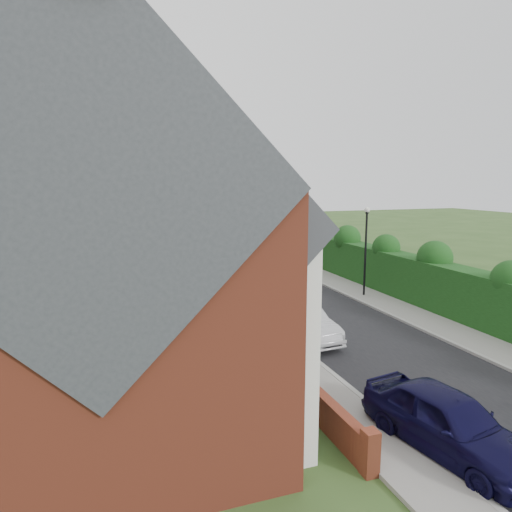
{
  "coord_description": "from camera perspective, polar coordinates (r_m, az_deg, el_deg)",
  "views": [
    {
      "loc": [
        -10.9,
        -18.06,
        6.66
      ],
      "look_at": [
        -2.1,
        7.11,
        2.2
      ],
      "focal_mm": 32.0,
      "sensor_mm": 36.0,
      "label": 1
    }
  ],
  "objects": [
    {
      "name": "pavement_hedge_side",
      "position": [
        33.14,
        7.11,
        -2.07
      ],
      "size": [
        2.2,
        58.0,
        0.12
      ],
      "primitive_type": "cube",
      "color": "gray",
      "rests_on": "ground"
    },
    {
      "name": "road",
      "position": [
        31.58,
        0.41,
        -2.66
      ],
      "size": [
        6.0,
        58.0,
        0.02
      ],
      "primitive_type": "cube",
      "color": "black",
      "rests_on": "ground"
    },
    {
      "name": "car_grey",
      "position": [
        52.0,
        -9.26,
        2.79
      ],
      "size": [
        2.88,
        5.1,
        1.39
      ],
      "primitive_type": "imported",
      "rotation": [
        0.0,
        0.0,
        -0.2
      ],
      "color": "#4F5356",
      "rests_on": "ground"
    },
    {
      "name": "tree_far_left",
      "position": [
        58.73,
        -11.32,
        8.39
      ],
      "size": [
        7.14,
        6.8,
        9.29
      ],
      "color": "#332316",
      "rests_on": "ground"
    },
    {
      "name": "ground",
      "position": [
        22.12,
        11.41,
        -8.22
      ],
      "size": [
        140.0,
        140.0,
        0.0
      ],
      "primitive_type": "plane",
      "color": "#2D4C1E",
      "rests_on": "ground"
    },
    {
      "name": "car_black",
      "position": [
        57.22,
        -10.2,
        3.46
      ],
      "size": [
        2.48,
        4.89,
        1.59
      ],
      "primitive_type": "imported",
      "rotation": [
        0.0,
        0.0,
        -0.13
      ],
      "color": "black",
      "rests_on": "ground"
    },
    {
      "name": "pavement_house_side",
      "position": [
        30.51,
        -6.42,
        -3.06
      ],
      "size": [
        1.7,
        58.0,
        0.12
      ],
      "primitive_type": "cube",
      "color": "gray",
      "rests_on": "ground"
    },
    {
      "name": "car_navy",
      "position": [
        12.85,
        22.85,
        -18.49
      ],
      "size": [
        2.59,
        4.86,
        1.57
      ],
      "primitive_type": "imported",
      "rotation": [
        0.0,
        0.0,
        0.17
      ],
      "color": "black",
      "rests_on": "ground"
    },
    {
      "name": "car_green",
      "position": [
        32.4,
        -3.53,
        -1.1
      ],
      "size": [
        2.39,
        4.41,
        1.42
      ],
      "primitive_type": "imported",
      "rotation": [
        0.0,
        0.0,
        0.18
      ],
      "color": "black",
      "rests_on": "ground"
    },
    {
      "name": "tree_far_right",
      "position": [
        61.81,
        -5.98,
        9.12
      ],
      "size": [
        7.98,
        7.6,
        10.31
      ],
      "color": "#332316",
      "rests_on": "ground"
    },
    {
      "name": "lamppost",
      "position": [
        26.51,
        13.58,
        1.94
      ],
      "size": [
        0.32,
        0.32,
        5.16
      ],
      "color": "black",
      "rests_on": "ground"
    },
    {
      "name": "tree_far_back",
      "position": [
        61.18,
        -17.33,
        9.03
      ],
      "size": [
        8.4,
        8.0,
        10.82
      ],
      "color": "#332316",
      "rests_on": "ground"
    },
    {
      "name": "car_beige",
      "position": [
        46.6,
        -8.85,
        2.05
      ],
      "size": [
        2.82,
        5.35,
        1.43
      ],
      "primitive_type": "imported",
      "rotation": [
        0.0,
        0.0,
        0.09
      ],
      "color": "#C6B08F",
      "rests_on": "ground"
    },
    {
      "name": "terrace_row",
      "position": [
        28.13,
        -19.21,
        4.51
      ],
      "size": [
        9.05,
        40.5,
        11.5
      ],
      "color": "brown",
      "rests_on": "ground"
    },
    {
      "name": "horse_cart",
      "position": [
        36.41,
        -2.8,
        0.9
      ],
      "size": [
        1.35,
        2.97,
        2.15
      ],
      "color": "black",
      "rests_on": "ground"
    },
    {
      "name": "garden_wall_row",
      "position": [
        29.27,
        -7.91,
        -2.83
      ],
      "size": [
        0.35,
        40.35,
        1.1
      ],
      "color": "brown",
      "rests_on": "ground"
    },
    {
      "name": "car_extra_far",
      "position": [
        58.18,
        -10.92,
        3.5
      ],
      "size": [
        1.99,
        4.75,
        1.52
      ],
      "primitive_type": "imported",
      "rotation": [
        0.0,
        0.0,
        -0.08
      ],
      "color": "black",
      "rests_on": "ground"
    },
    {
      "name": "car_silver_b",
      "position": [
        24.2,
        0.39,
        -4.58
      ],
      "size": [
        3.02,
        5.78,
        1.55
      ],
      "primitive_type": "imported",
      "rotation": [
        0.0,
        0.0,
        0.08
      ],
      "color": "#9B9EA2",
      "rests_on": "ground"
    },
    {
      "name": "car_white",
      "position": [
        28.41,
        -1.0,
        -2.75
      ],
      "size": [
        2.36,
        4.58,
        1.27
      ],
      "primitive_type": "imported",
      "rotation": [
        0.0,
        0.0,
        -0.14
      ],
      "color": "silver",
      "rests_on": "ground"
    },
    {
      "name": "horse",
      "position": [
        34.79,
        -1.95,
        -0.37
      ],
      "size": [
        0.99,
        1.76,
        1.41
      ],
      "primitive_type": "imported",
      "rotation": [
        0.0,
        0.0,
        3.0
      ],
      "color": "#422D18",
      "rests_on": "ground"
    },
    {
      "name": "kerb_house_side",
      "position": [
        30.69,
        -4.96,
        -2.95
      ],
      "size": [
        0.18,
        58.0,
        0.13
      ],
      "primitive_type": "cube",
      "color": "#9A9A94",
      "rests_on": "ground"
    },
    {
      "name": "car_red",
      "position": [
        41.08,
        -7.97,
        0.97
      ],
      "size": [
        1.89,
        4.01,
        1.27
      ],
      "primitive_type": "imported",
      "rotation": [
        0.0,
        0.0,
        -0.15
      ],
      "color": "maroon",
      "rests_on": "ground"
    },
    {
      "name": "hedge",
      "position": [
        33.7,
        9.9,
        0.72
      ],
      "size": [
        2.1,
        58.0,
        2.85
      ],
      "color": "#133611",
      "rests_on": "ground"
    },
    {
      "name": "car_silver_a",
      "position": [
        19.6,
        5.53,
        -8.09
      ],
      "size": [
        1.98,
        4.69,
        1.51
      ],
      "primitive_type": "imported",
      "rotation": [
        0.0,
        0.0,
        0.09
      ],
      "color": "#B1B1B6",
      "rests_on": "ground"
    },
    {
      "name": "kerb_hedge_side",
      "position": [
        32.7,
        5.46,
        -2.19
      ],
      "size": [
        0.18,
        58.0,
        0.13
      ],
      "primitive_type": "cube",
      "color": "#9A9A94",
      "rests_on": "ground"
    }
  ]
}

